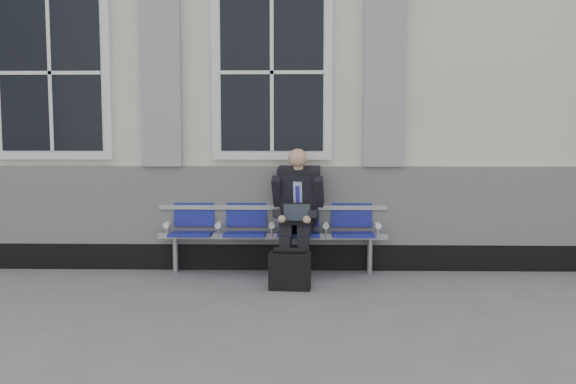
{
  "coord_description": "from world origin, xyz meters",
  "views": [
    {
      "loc": [
        0.7,
        -5.83,
        1.62
      ],
      "look_at": [
        0.54,
        0.9,
        0.96
      ],
      "focal_mm": 40.0,
      "sensor_mm": 36.0,
      "label": 1
    }
  ],
  "objects": [
    {
      "name": "briefcase",
      "position": [
        0.57,
        0.53,
        0.2
      ],
      "size": [
        0.43,
        0.21,
        0.43
      ],
      "color": "black",
      "rests_on": "ground"
    },
    {
      "name": "bench",
      "position": [
        0.35,
        1.32,
        0.55
      ],
      "size": [
        2.6,
        0.47,
        0.91
      ],
      "color": "#9EA0A3",
      "rests_on": "ground"
    },
    {
      "name": "ground",
      "position": [
        0.0,
        0.0,
        0.0
      ],
      "size": [
        70.0,
        70.0,
        0.0
      ],
      "primitive_type": "plane",
      "color": "slate",
      "rests_on": "ground"
    },
    {
      "name": "businessman",
      "position": [
        0.64,
        1.19,
        0.76
      ],
      "size": [
        0.59,
        0.79,
        1.41
      ],
      "color": "black",
      "rests_on": "ground"
    },
    {
      "name": "station_building",
      "position": [
        -0.02,
        3.47,
        2.22
      ],
      "size": [
        14.4,
        4.4,
        4.49
      ],
      "color": "silver",
      "rests_on": "ground"
    }
  ]
}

